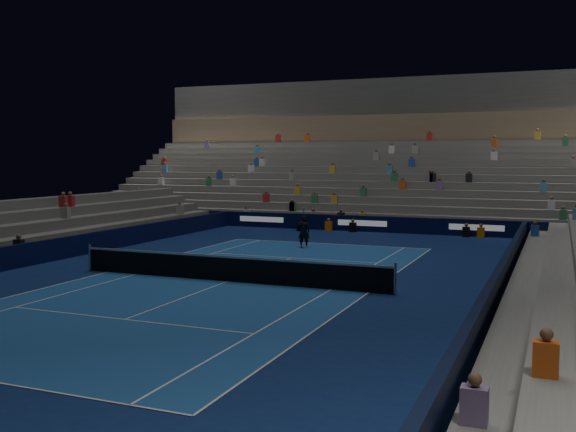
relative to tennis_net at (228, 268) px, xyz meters
The scene contains 9 objects.
ground 0.50m from the tennis_net, ahead, with size 90.00×90.00×0.00m, color #0D2052.
court_surface 0.50m from the tennis_net, ahead, with size 10.97×23.77×0.01m, color #1B5095.
sponsor_barrier_far 18.50m from the tennis_net, 90.00° to the left, with size 44.00×0.25×1.00m, color black.
sponsor_barrier_east 9.70m from the tennis_net, ahead, with size 0.25×37.00×1.00m, color black.
sponsor_barrier_west 9.70m from the tennis_net, behind, with size 0.25×37.00×1.00m, color black.
grandstand_main 28.05m from the tennis_net, 90.00° to the left, with size 44.00×15.20×11.20m.
tennis_net is the anchor object (origin of this frame).
tennis_player 9.86m from the tennis_net, 94.00° to the left, with size 0.62×0.41×1.71m, color black.
broadcast_camera 17.73m from the tennis_net, 102.10° to the left, with size 0.58×0.95×0.57m.
Camera 1 is at (11.46, -21.94, 4.64)m, focal length 41.32 mm.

